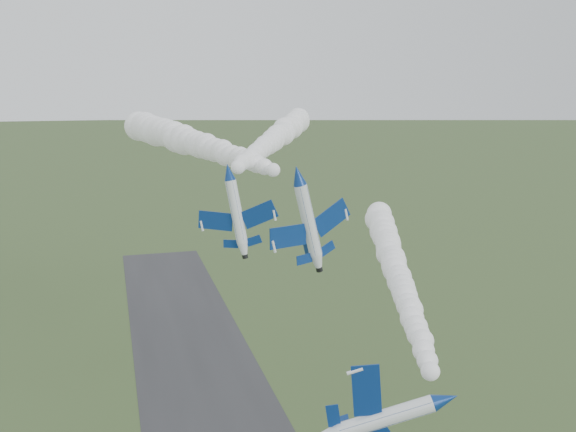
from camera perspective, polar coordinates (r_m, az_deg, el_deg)
name	(u,v)px	position (r m, az deg, el deg)	size (l,w,h in m)	color
jet_lead	(446,400)	(57.82, 13.88, -15.59)	(6.12, 12.65, 10.04)	white
smoke_trail_jet_lead	(396,268)	(89.13, 9.56, -4.57)	(4.52, 62.28, 4.52)	white
jet_pair_left	(228,172)	(75.18, -5.32, 3.94)	(9.43, 10.92, 3.17)	white
smoke_trail_jet_pair_left	(277,137)	(109.13, -0.99, 7.04)	(4.85, 64.50, 4.85)	white
jet_pair_right	(298,175)	(77.06, 0.93, 3.66)	(11.63, 14.00, 4.29)	white
smoke_trail_jet_pair_right	(193,143)	(106.28, -8.43, 6.45)	(5.80, 59.20, 5.80)	white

